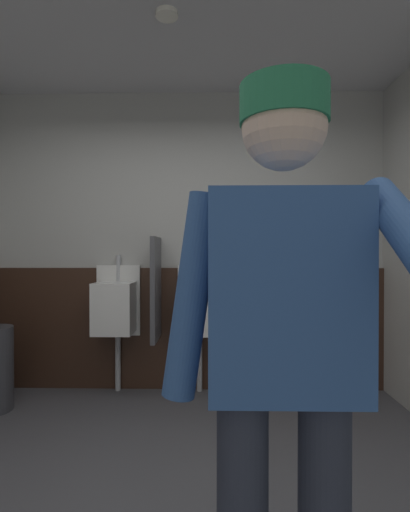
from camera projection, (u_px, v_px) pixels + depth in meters
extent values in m
cube|color=#B2B2AD|center=(186.00, 241.00, 3.62)|extent=(4.24, 0.12, 2.75)
cube|color=#382319|center=(185.00, 328.00, 3.55)|extent=(3.64, 0.03, 1.12)
cylinder|color=white|center=(167.00, 14.00, 2.36)|extent=(0.14, 0.14, 0.03)
cube|color=white|center=(119.00, 300.00, 3.55)|extent=(0.40, 0.05, 0.65)
cube|color=white|center=(114.00, 308.00, 3.38)|extent=(0.34, 0.30, 0.45)
cylinder|color=#B7BABF|center=(118.00, 268.00, 3.53)|extent=(0.04, 0.04, 0.24)
cylinder|color=#B7BABF|center=(118.00, 360.00, 3.51)|extent=(0.05, 0.05, 0.55)
cube|color=white|center=(200.00, 300.00, 3.53)|extent=(0.40, 0.05, 0.65)
cube|color=white|center=(199.00, 308.00, 3.36)|extent=(0.34, 0.30, 0.45)
cylinder|color=#B7BABF|center=(200.00, 268.00, 3.52)|extent=(0.04, 0.04, 0.24)
cylinder|color=#B7BABF|center=(199.00, 361.00, 3.49)|extent=(0.05, 0.05, 0.55)
cube|color=#4C4C51|center=(156.00, 289.00, 3.34)|extent=(0.04, 0.40, 0.90)
cube|color=#335999|center=(284.00, 293.00, 1.03)|extent=(0.40, 0.24, 0.54)
cylinder|color=#335999|center=(192.00, 295.00, 1.03)|extent=(0.17, 0.09, 0.56)
sphere|color=beige|center=(284.00, 128.00, 1.02)|extent=(0.23, 0.23, 0.23)
cylinder|color=#26724C|center=(284.00, 105.00, 1.02)|extent=(0.24, 0.24, 0.10)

